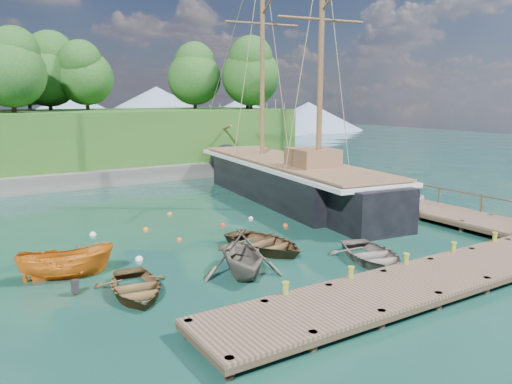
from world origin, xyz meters
TOP-DOWN VIEW (x-y plane):
  - ground at (0.00, 0.00)m, footprint 160.00×160.00m
  - dock_near at (2.00, -6.50)m, footprint 20.00×3.20m
  - dock_east at (11.50, 7.00)m, footprint 3.20×24.00m
  - bollard_0 at (-4.00, -5.10)m, footprint 0.26×0.26m
  - bollard_1 at (-1.00, -5.10)m, footprint 0.26×0.26m
  - bollard_2 at (2.00, -5.10)m, footprint 0.26×0.26m
  - bollard_3 at (5.00, -5.10)m, footprint 0.26×0.26m
  - bollard_4 at (8.00, -5.10)m, footprint 0.26×0.26m
  - rowboat_0 at (-7.96, -0.99)m, footprint 3.41×4.34m
  - rowboat_1 at (-3.50, -1.28)m, footprint 4.36×4.71m
  - rowboat_2 at (-0.91, 1.05)m, footprint 4.17×5.19m
  - rowboat_3 at (2.27, -2.94)m, footprint 4.24×5.04m
  - motorboat_orange at (-9.79, 2.15)m, footprint 4.06×2.37m
  - cabin_boat_white at (8.65, 2.20)m, footprint 2.35×5.44m
  - schooner at (7.21, 10.61)m, footprint 7.99×29.09m
  - mooring_buoy_0 at (-6.53, 2.83)m, footprint 0.37×0.37m
  - mooring_buoy_1 at (-3.73, 4.78)m, footprint 0.28×0.28m
  - mooring_buoy_2 at (-0.42, 6.23)m, footprint 0.28×0.28m
  - mooring_buoy_3 at (1.77, 6.71)m, footprint 0.30×0.30m
  - mooring_buoy_4 at (-4.53, 7.56)m, footprint 0.34×0.34m
  - mooring_buoy_5 at (-1.97, 10.36)m, footprint 0.32×0.32m
  - mooring_buoy_6 at (-7.27, 8.13)m, footprint 0.36×0.36m
  - mooring_buoy_7 at (2.57, 4.20)m, footprint 0.30×0.30m
  - distant_ridge at (4.30, 70.00)m, footprint 117.00×40.00m

SIDE VIEW (x-z plane):
  - ground at x=0.00m, z-range 0.00..0.00m
  - bollard_0 at x=-4.00m, z-range -0.23..0.23m
  - bollard_1 at x=-1.00m, z-range -0.23..0.23m
  - bollard_2 at x=2.00m, z-range -0.23..0.23m
  - bollard_3 at x=5.00m, z-range -0.23..0.23m
  - bollard_4 at x=8.00m, z-range -0.23..0.23m
  - rowboat_0 at x=-7.96m, z-range -0.41..0.41m
  - rowboat_1 at x=-3.50m, z-range -1.02..1.02m
  - rowboat_2 at x=-0.91m, z-range -0.48..0.48m
  - rowboat_3 at x=2.27m, z-range -0.45..0.45m
  - motorboat_orange at x=-9.79m, z-range -0.74..0.74m
  - cabin_boat_white at x=8.65m, z-range -1.03..1.03m
  - mooring_buoy_0 at x=-6.53m, z-range -0.18..0.18m
  - mooring_buoy_1 at x=-3.73m, z-range -0.14..0.14m
  - mooring_buoy_2 at x=-0.42m, z-range -0.14..0.14m
  - mooring_buoy_3 at x=1.77m, z-range -0.15..0.15m
  - mooring_buoy_4 at x=-4.53m, z-range -0.17..0.17m
  - mooring_buoy_5 at x=-1.97m, z-range -0.16..0.16m
  - mooring_buoy_6 at x=-7.27m, z-range -0.18..0.18m
  - mooring_buoy_7 at x=2.57m, z-range -0.15..0.15m
  - dock_near at x=2.00m, z-range -0.12..0.98m
  - dock_east at x=11.50m, z-range -0.12..0.98m
  - schooner at x=7.21m, z-range -9.61..12.01m
  - distant_ridge at x=4.30m, z-range -0.65..9.35m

